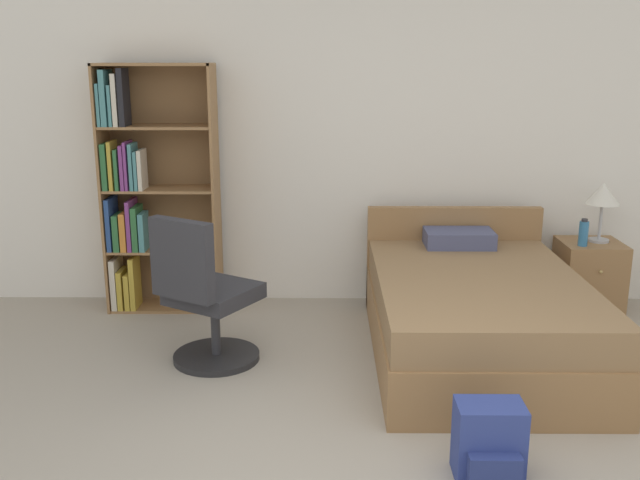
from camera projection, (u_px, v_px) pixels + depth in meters
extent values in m
cube|color=white|center=(360.00, 138.00, 5.53)|extent=(9.00, 0.06, 2.60)
cube|color=olive|center=(106.00, 190.00, 5.38)|extent=(0.02, 0.33, 1.87)
cube|color=olive|center=(216.00, 190.00, 5.38)|extent=(0.02, 0.33, 1.87)
cube|color=brown|center=(166.00, 187.00, 5.54)|extent=(0.85, 0.01, 1.87)
cube|color=olive|center=(167.00, 306.00, 5.61)|extent=(0.81, 0.32, 0.02)
cube|color=beige|center=(117.00, 282.00, 5.54)|extent=(0.04, 0.25, 0.39)
cube|color=gold|center=(123.00, 288.00, 5.53)|extent=(0.04, 0.21, 0.30)
cube|color=gold|center=(130.00, 290.00, 5.53)|extent=(0.04, 0.21, 0.28)
cube|color=gold|center=(135.00, 282.00, 5.51)|extent=(0.04, 0.22, 0.41)
cube|color=olive|center=(164.00, 249.00, 5.50)|extent=(0.81, 0.32, 0.02)
cube|color=navy|center=(112.00, 223.00, 5.42)|extent=(0.03, 0.26, 0.40)
cube|color=#2D6638|center=(118.00, 232.00, 5.40)|extent=(0.04, 0.19, 0.28)
cube|color=orange|center=(126.00, 230.00, 5.42)|extent=(0.04, 0.23, 0.29)
cube|color=#7A387F|center=(132.00, 224.00, 5.42)|extent=(0.03, 0.26, 0.38)
cube|color=#2D6638|center=(138.00, 228.00, 5.41)|extent=(0.04, 0.22, 0.34)
cube|color=teal|center=(144.00, 231.00, 5.40)|extent=(0.04, 0.19, 0.29)
cube|color=olive|center=(161.00, 189.00, 5.38)|extent=(0.81, 0.32, 0.02)
cube|color=#2D6638|center=(107.00, 166.00, 5.28)|extent=(0.04, 0.21, 0.34)
cube|color=gold|center=(113.00, 165.00, 5.28)|extent=(0.03, 0.19, 0.36)
cube|color=#2D6638|center=(119.00, 169.00, 5.29)|extent=(0.03, 0.21, 0.30)
cube|color=#7A387F|center=(124.00, 167.00, 5.28)|extent=(0.03, 0.20, 0.33)
cube|color=#7A387F|center=(129.00, 165.00, 5.28)|extent=(0.02, 0.21, 0.36)
cube|color=teal|center=(134.00, 166.00, 5.28)|extent=(0.03, 0.20, 0.34)
cube|color=teal|center=(139.00, 170.00, 5.30)|extent=(0.02, 0.22, 0.29)
cube|color=beige|center=(142.00, 169.00, 5.28)|extent=(0.03, 0.19, 0.30)
cube|color=olive|center=(157.00, 127.00, 5.26)|extent=(0.81, 0.32, 0.02)
cube|color=teal|center=(102.00, 105.00, 5.18)|extent=(0.02, 0.22, 0.31)
cube|color=teal|center=(107.00, 98.00, 5.18)|extent=(0.04, 0.24, 0.40)
cube|color=teal|center=(113.00, 106.00, 5.17)|extent=(0.02, 0.21, 0.29)
cube|color=beige|center=(117.00, 100.00, 5.16)|extent=(0.03, 0.20, 0.37)
cube|color=black|center=(124.00, 97.00, 5.15)|extent=(0.04, 0.20, 0.41)
cube|color=olive|center=(154.00, 64.00, 5.15)|extent=(0.85, 0.33, 0.02)
cube|color=olive|center=(476.00, 332.00, 4.65)|extent=(1.32, 1.98, 0.34)
cube|color=olive|center=(478.00, 292.00, 4.58)|extent=(1.30, 1.94, 0.22)
cube|color=olive|center=(453.00, 258.00, 5.51)|extent=(1.32, 0.08, 0.81)
cube|color=#4C5175|center=(459.00, 238.00, 5.25)|extent=(0.50, 0.30, 0.12)
cylinder|color=#232326|center=(217.00, 356.00, 4.64)|extent=(0.56, 0.56, 0.04)
cylinder|color=#333338|center=(216.00, 328.00, 4.59)|extent=(0.06, 0.06, 0.36)
cube|color=#2D2D33|center=(214.00, 294.00, 4.54)|extent=(0.66, 0.66, 0.10)
cube|color=#2D2D33|center=(182.00, 260.00, 4.23)|extent=(0.42, 0.30, 0.49)
cube|color=olive|center=(588.00, 277.00, 5.47)|extent=(0.45, 0.43, 0.55)
sphere|color=tan|center=(601.00, 272.00, 5.22)|extent=(0.02, 0.02, 0.02)
cylinder|color=#B2B2B7|center=(599.00, 240.00, 5.41)|extent=(0.15, 0.15, 0.02)
cylinder|color=#B2B2B7|center=(600.00, 222.00, 5.37)|extent=(0.02, 0.02, 0.27)
cone|color=silver|center=(603.00, 194.00, 5.32)|extent=(0.25, 0.25, 0.16)
cylinder|color=teal|center=(583.00, 234.00, 5.27)|extent=(0.07, 0.07, 0.19)
cylinder|color=#2D2D33|center=(585.00, 220.00, 5.24)|extent=(0.04, 0.04, 0.02)
cube|color=navy|center=(489.00, 440.00, 3.32)|extent=(0.31, 0.21, 0.37)
cube|color=navy|center=(494.00, 473.00, 3.20)|extent=(0.24, 0.07, 0.17)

